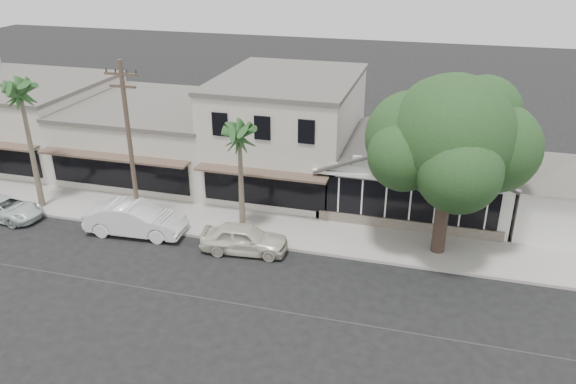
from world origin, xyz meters
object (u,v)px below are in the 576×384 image
(utility_pole, at_px, (130,143))
(shade_tree, at_px, (450,139))
(car_0, at_px, (244,238))
(car_2, at_px, (6,208))
(car_1, at_px, (136,219))

(utility_pole, height_order, shade_tree, utility_pole)
(utility_pole, height_order, car_0, utility_pole)
(car_0, height_order, car_2, car_0)
(utility_pole, bearing_deg, car_1, -72.00)
(car_0, bearing_deg, shade_tree, -79.52)
(utility_pole, distance_m, car_0, 7.57)
(utility_pole, height_order, car_2, utility_pole)
(car_1, xyz_separation_m, shade_tree, (15.29, 2.41, 5.02))
(car_0, xyz_separation_m, car_1, (-6.10, 0.25, 0.13))
(car_2, distance_m, shade_tree, 23.94)
(car_0, bearing_deg, utility_pole, 75.82)
(car_0, bearing_deg, car_1, 81.94)
(car_0, bearing_deg, car_2, 84.54)
(car_0, relative_size, shade_tree, 0.48)
(utility_pole, bearing_deg, car_2, -172.59)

